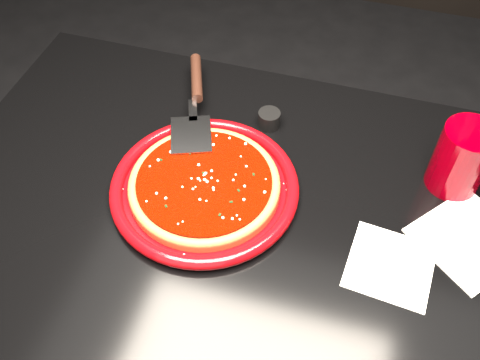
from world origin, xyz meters
name	(u,v)px	position (x,y,z in m)	size (l,w,h in m)	color
table	(246,306)	(0.00, 0.00, 0.38)	(1.20, 0.80, 0.75)	black
plate	(205,187)	(-0.09, 0.03, 0.76)	(0.35, 0.35, 0.03)	maroon
pizza_crust	(204,186)	(-0.09, 0.03, 0.77)	(0.28, 0.28, 0.01)	brown
pizza_crust_rim	(204,183)	(-0.09, 0.03, 0.77)	(0.28, 0.28, 0.02)	brown
pizza_sauce	(204,182)	(-0.09, 0.03, 0.78)	(0.25, 0.25, 0.01)	#730C00
parmesan_dusting	(204,179)	(-0.09, 0.03, 0.79)	(0.24, 0.24, 0.01)	beige
basil_flecks	(204,180)	(-0.09, 0.03, 0.79)	(0.22, 0.22, 0.00)	black
pizza_server	(195,102)	(-0.17, 0.21, 0.79)	(0.09, 0.34, 0.03)	silver
cup	(461,159)	(0.35, 0.18, 0.82)	(0.10, 0.10, 0.14)	#7B000A
napkin_a	(390,265)	(0.26, -0.04, 0.75)	(0.14, 0.14, 0.00)	white
napkin_b	(469,239)	(0.39, 0.06, 0.75)	(0.16, 0.17, 0.00)	white
ramekin	(269,119)	(-0.02, 0.23, 0.77)	(0.05, 0.05, 0.04)	black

